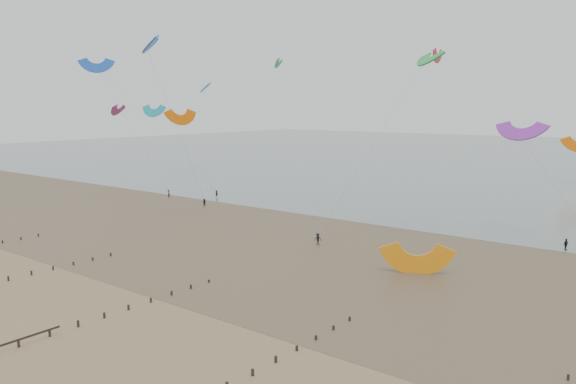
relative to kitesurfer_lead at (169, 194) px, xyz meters
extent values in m
plane|color=brown|center=(44.47, -47.45, -0.88)|extent=(500.00, 500.00, 0.00)
plane|color=#475654|center=(44.47, 152.55, -0.85)|extent=(500.00, 500.00, 0.00)
plane|color=#473A28|center=(44.47, -12.45, -0.87)|extent=(500.00, 500.00, 0.00)
ellipsoid|color=slate|center=(26.47, -25.45, -0.87)|extent=(23.60, 14.36, 0.01)
ellipsoid|color=slate|center=(56.47, -9.45, -0.87)|extent=(33.64, 18.32, 0.01)
ellipsoid|color=slate|center=(4.47, -7.45, -0.87)|extent=(26.95, 14.22, 0.01)
cube|color=black|center=(12.47, -40.72, -0.68)|extent=(0.16, 0.16, 0.51)
cube|color=black|center=(12.47, -38.09, -0.69)|extent=(0.16, 0.16, 0.48)
cube|color=black|center=(12.47, -35.45, -0.71)|extent=(0.16, 0.16, 0.45)
cube|color=black|center=(30.47, -48.61, -0.63)|extent=(0.16, 0.16, 0.59)
cube|color=black|center=(30.47, -45.98, -0.65)|extent=(0.16, 0.16, 0.57)
cube|color=black|center=(30.47, -43.35, -0.66)|extent=(0.16, 0.16, 0.54)
cube|color=black|center=(30.47, -40.72, -0.68)|extent=(0.16, 0.16, 0.51)
cube|color=black|center=(30.47, -38.09, -0.69)|extent=(0.16, 0.16, 0.48)
cube|color=black|center=(30.47, -35.45, -0.71)|extent=(0.16, 0.16, 0.45)
cube|color=black|center=(48.47, -56.51, -0.59)|extent=(0.16, 0.16, 0.68)
cube|color=black|center=(48.47, -53.88, -0.61)|extent=(0.16, 0.16, 0.65)
cube|color=black|center=(48.47, -51.24, -0.62)|extent=(0.16, 0.16, 0.62)
cube|color=black|center=(48.47, -48.61, -0.63)|extent=(0.16, 0.16, 0.59)
cube|color=black|center=(48.47, -45.98, -0.65)|extent=(0.16, 0.16, 0.57)
cube|color=black|center=(48.47, -43.35, -0.66)|extent=(0.16, 0.16, 0.54)
cube|color=black|center=(48.47, -40.72, -0.68)|extent=(0.16, 0.16, 0.51)
cube|color=black|center=(48.47, -38.09, -0.69)|extent=(0.16, 0.16, 0.48)
cube|color=black|center=(48.47, -35.45, -0.71)|extent=(0.16, 0.16, 0.45)
cube|color=black|center=(66.47, -48.61, -0.63)|extent=(0.16, 0.16, 0.59)
cube|color=black|center=(66.47, -45.98, -0.65)|extent=(0.16, 0.16, 0.57)
cube|color=black|center=(66.47, -43.35, -0.66)|extent=(0.16, 0.16, 0.54)
cube|color=black|center=(66.47, -40.72, -0.68)|extent=(0.16, 0.16, 0.51)
cube|color=black|center=(66.47, -38.09, -0.69)|extent=(0.16, 0.16, 0.48)
cube|color=black|center=(66.47, -35.45, -0.71)|extent=(0.16, 0.16, 0.45)
cube|color=black|center=(84.47, -35.45, -0.71)|extent=(0.16, 0.16, 0.45)
imported|color=black|center=(0.00, 0.00, 0.00)|extent=(0.76, 0.75, 1.76)
imported|color=black|center=(13.40, -2.60, -0.11)|extent=(0.81, 0.67, 1.54)
imported|color=black|center=(76.10, 3.87, -0.08)|extent=(0.70, 1.02, 1.61)
imported|color=black|center=(7.12, 7.01, -0.11)|extent=(0.65, 0.52, 1.54)
imported|color=black|center=(48.10, -14.10, -0.04)|extent=(1.23, 0.96, 1.67)
camera|label=1|loc=(91.63, -76.83, 18.20)|focal=35.00mm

